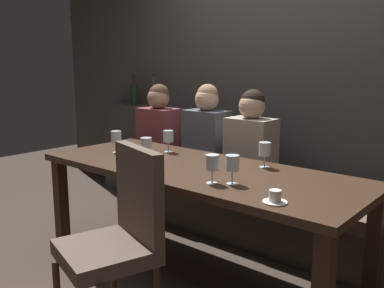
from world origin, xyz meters
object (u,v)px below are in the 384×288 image
(wine_glass_end_right, at_px, (146,145))
(fork_on_table, at_px, (127,145))
(wine_glass_far_right, at_px, (232,164))
(banquette_bench, at_px, (252,213))
(chair_near_side, at_px, (120,230))
(wine_glass_far_left, at_px, (212,163))
(wine_bottle_pale_label, at_px, (154,95))
(wine_glass_end_left, at_px, (265,150))
(dining_table, at_px, (196,180))
(wine_glass_center_back, at_px, (116,138))
(diner_far_end, at_px, (251,141))
(diner_redhead, at_px, (159,128))
(wine_glass_near_right, at_px, (168,137))
(diner_bearded, at_px, (207,133))
(wine_bottle_dark_red, at_px, (134,94))
(espresso_cup, at_px, (275,198))

(wine_glass_end_right, relative_size, fork_on_table, 0.96)
(fork_on_table, bearing_deg, wine_glass_far_right, -27.46)
(banquette_bench, xyz_separation_m, wine_glass_far_right, (0.41, -0.88, 0.62))
(chair_near_side, xyz_separation_m, wine_glass_far_left, (0.22, 0.48, 0.30))
(chair_near_side, relative_size, fork_on_table, 5.76)
(wine_bottle_pale_label, distance_m, wine_glass_end_left, 1.95)
(dining_table, xyz_separation_m, fork_on_table, (-0.87, 0.18, 0.09))
(wine_bottle_pale_label, relative_size, wine_glass_far_left, 1.99)
(wine_glass_center_back, bearing_deg, diner_far_end, 46.54)
(chair_near_side, bearing_deg, wine_glass_end_left, 76.14)
(diner_redhead, bearing_deg, wine_glass_near_right, -39.77)
(dining_table, bearing_deg, diner_bearded, 123.90)
(wine_glass_end_right, bearing_deg, diner_bearded, 99.59)
(diner_far_end, xyz_separation_m, fork_on_table, (-0.84, -0.51, -0.06))
(banquette_bench, height_order, wine_glass_near_right, wine_glass_near_right)
(chair_near_side, relative_size, wine_bottle_dark_red, 3.01)
(espresso_cup, relative_size, fork_on_table, 0.71)
(diner_bearded, bearing_deg, dining_table, -56.10)
(diner_far_end, xyz_separation_m, wine_bottle_pale_label, (-1.41, 0.35, 0.27))
(wine_glass_end_left, distance_m, espresso_cup, 0.71)
(diner_bearded, bearing_deg, diner_redhead, -174.64)
(wine_glass_center_back, height_order, fork_on_table, wine_glass_center_back)
(chair_near_side, bearing_deg, wine_bottle_dark_red, 136.06)
(wine_glass_end_left, bearing_deg, wine_glass_far_right, -82.02)
(banquette_bench, height_order, diner_far_end, diner_far_end)
(wine_glass_far_right, height_order, fork_on_table, wine_glass_far_right)
(wine_glass_end_left, bearing_deg, wine_glass_far_left, -93.28)
(banquette_bench, bearing_deg, wine_bottle_pale_label, 166.63)
(diner_redhead, xyz_separation_m, wine_glass_near_right, (0.56, -0.47, 0.04))
(wine_bottle_dark_red, height_order, wine_glass_end_right, wine_bottle_dark_red)
(wine_glass_end_right, relative_size, espresso_cup, 1.37)
(wine_bottle_dark_red, xyz_separation_m, wine_glass_near_right, (1.26, -0.80, -0.22))
(wine_glass_far_right, relative_size, wine_glass_center_back, 1.00)
(wine_bottle_pale_label, height_order, wine_glass_center_back, wine_bottle_pale_label)
(diner_far_end, height_order, wine_glass_end_right, diner_far_end)
(wine_bottle_pale_label, relative_size, wine_glass_near_right, 1.99)
(wine_glass_end_left, bearing_deg, chair_near_side, -103.86)
(diner_bearded, xyz_separation_m, wine_glass_far_left, (0.81, -0.97, 0.04))
(diner_bearded, distance_m, fork_on_table, 0.67)
(diner_far_end, relative_size, wine_bottle_pale_label, 2.31)
(wine_glass_end_right, bearing_deg, diner_redhead, 129.95)
(wine_glass_end_right, bearing_deg, wine_bottle_dark_red, 140.41)
(wine_glass_end_right, relative_size, wine_glass_center_back, 1.00)
(diner_far_end, bearing_deg, wine_glass_center_back, -133.46)
(banquette_bench, height_order, chair_near_side, chair_near_side)
(dining_table, xyz_separation_m, wine_glass_near_right, (-0.45, 0.21, 0.20))
(dining_table, relative_size, wine_bottle_pale_label, 6.75)
(wine_glass_end_right, height_order, wine_glass_center_back, same)
(dining_table, distance_m, espresso_cup, 0.82)
(dining_table, height_order, wine_glass_end_right, wine_glass_end_right)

